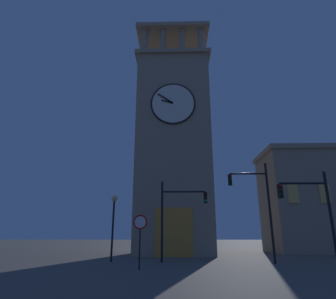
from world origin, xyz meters
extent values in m
plane|color=#56544F|center=(0.00, 0.00, 0.00)|extent=(200.00, 200.00, 0.00)
cube|color=gray|center=(1.10, -2.76, 9.70)|extent=(7.11, 8.25, 19.40)
cube|color=gray|center=(1.10, -2.76, 19.60)|extent=(7.71, 8.85, 0.40)
cylinder|color=gray|center=(-1.85, 0.76, 21.22)|extent=(0.70, 0.70, 2.85)
cylinder|color=gray|center=(0.11, 0.76, 21.22)|extent=(0.70, 0.70, 2.85)
cylinder|color=gray|center=(2.08, 0.76, 21.22)|extent=(0.70, 0.70, 2.85)
cylinder|color=gray|center=(4.05, 0.76, 21.22)|extent=(0.70, 0.70, 2.85)
cylinder|color=gray|center=(-1.85, -6.29, 21.22)|extent=(0.70, 0.70, 2.85)
cylinder|color=gray|center=(0.11, -6.29, 21.22)|extent=(0.70, 0.70, 2.85)
cylinder|color=gray|center=(2.08, -6.29, 21.22)|extent=(0.70, 0.70, 2.85)
cylinder|color=gray|center=(4.05, -6.29, 21.22)|extent=(0.70, 0.70, 2.85)
cube|color=gray|center=(1.10, -2.76, 22.84)|extent=(7.71, 8.85, 0.40)
cylinder|color=black|center=(1.10, -2.76, 24.74)|extent=(0.12, 0.12, 3.40)
cylinder|color=silver|center=(1.10, 1.42, 13.78)|extent=(4.12, 0.12, 4.12)
torus|color=black|center=(1.10, 1.44, 13.78)|extent=(4.28, 0.16, 4.28)
cube|color=black|center=(1.64, 1.52, 13.93)|extent=(1.12, 0.06, 0.43)
cube|color=black|center=(1.82, 1.52, 14.27)|extent=(1.52, 0.06, 1.08)
cube|color=orange|center=(1.10, 1.31, 2.00)|extent=(3.20, 0.24, 4.00)
cube|color=#E0B259|center=(-13.37, -1.45, 5.55)|extent=(1.00, 0.12, 1.80)
cube|color=#E0B259|center=(-10.36, -1.45, 5.55)|extent=(1.00, 0.12, 1.80)
cylinder|color=black|center=(-5.31, 6.72, 3.26)|extent=(0.16, 0.16, 6.53)
cylinder|color=black|center=(-4.06, 6.72, 5.79)|extent=(2.51, 0.12, 0.12)
cube|color=black|center=(-2.80, 6.72, 5.37)|extent=(0.22, 0.30, 0.75)
sphere|color=red|center=(-2.80, 6.90, 5.64)|extent=(0.16, 0.16, 0.16)
sphere|color=#392705|center=(-2.80, 6.90, 5.39)|extent=(0.16, 0.16, 0.16)
sphere|color=#063316|center=(-2.80, 6.90, 5.14)|extent=(0.16, 0.16, 0.16)
cylinder|color=black|center=(-7.20, 10.61, 2.54)|extent=(0.16, 0.16, 5.07)
cylinder|color=black|center=(-5.95, 10.61, 4.43)|extent=(2.50, 0.12, 0.12)
cube|color=black|center=(-4.70, 10.61, 4.00)|extent=(0.22, 0.30, 0.75)
sphere|color=red|center=(-4.70, 10.79, 4.28)|extent=(0.16, 0.16, 0.16)
sphere|color=#392705|center=(-4.70, 10.79, 4.03)|extent=(0.16, 0.16, 0.16)
sphere|color=#063316|center=(-4.70, 10.79, 3.78)|extent=(0.16, 0.16, 0.16)
cylinder|color=black|center=(1.88, 6.05, 2.70)|extent=(0.16, 0.16, 5.39)
cylinder|color=black|center=(0.37, 6.05, 4.67)|extent=(3.03, 0.12, 0.12)
cube|color=black|center=(-1.15, 6.05, 4.24)|extent=(0.22, 0.30, 0.75)
sphere|color=#360505|center=(-1.15, 6.23, 4.52)|extent=(0.16, 0.16, 0.16)
sphere|color=#392705|center=(-1.15, 6.23, 4.27)|extent=(0.16, 0.16, 0.16)
sphere|color=#18C154|center=(-1.15, 6.23, 4.02)|extent=(0.16, 0.16, 0.16)
cylinder|color=black|center=(5.37, 5.49, 2.03)|extent=(0.14, 0.14, 4.06)
sphere|color=#F9DB8C|center=(5.37, 5.49, 4.28)|extent=(0.44, 0.44, 0.44)
cylinder|color=black|center=(2.88, 10.20, 1.26)|extent=(0.08, 0.08, 2.51)
cylinder|color=white|center=(2.88, 10.24, 2.41)|extent=(0.70, 0.04, 0.70)
torus|color=red|center=(2.88, 10.26, 2.41)|extent=(0.78, 0.08, 0.78)
camera|label=1|loc=(1.01, 26.09, 1.71)|focal=30.40mm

